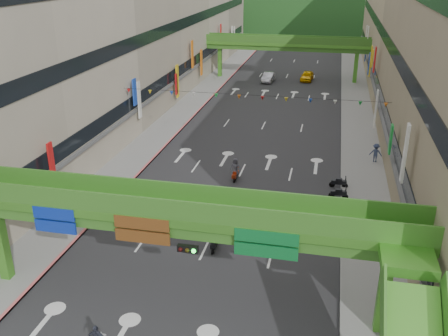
% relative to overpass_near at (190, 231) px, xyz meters
% --- Properties ---
extents(road_slab, '(18.00, 140.00, 0.02)m').
position_rel_overpass_near_xyz_m(road_slab, '(-0.93, 44.62, -5.20)').
color(road_slab, '#28282B').
rests_on(road_slab, ground).
extents(sidewalk_left, '(4.00, 140.00, 0.15)m').
position_rel_overpass_near_xyz_m(sidewalk_left, '(-11.93, 44.62, -5.13)').
color(sidewalk_left, gray).
rests_on(sidewalk_left, ground).
extents(sidewalk_right, '(4.00, 140.00, 0.15)m').
position_rel_overpass_near_xyz_m(sidewalk_right, '(10.07, 44.62, -5.13)').
color(sidewalk_right, gray).
rests_on(sidewalk_right, ground).
extents(curb_left, '(0.20, 140.00, 0.18)m').
position_rel_overpass_near_xyz_m(curb_left, '(-10.03, 44.62, -5.12)').
color(curb_left, '#CC5959').
rests_on(curb_left, ground).
extents(curb_right, '(0.20, 140.00, 0.18)m').
position_rel_overpass_near_xyz_m(curb_right, '(8.17, 44.62, -5.12)').
color(curb_right, gray).
rests_on(curb_right, ground).
extents(building_row_left, '(12.80, 95.00, 19.00)m').
position_rel_overpass_near_xyz_m(building_row_left, '(-19.86, 44.62, 4.25)').
color(building_row_left, '#9E937F').
rests_on(building_row_left, ground).
extents(building_row_right, '(12.80, 95.00, 19.00)m').
position_rel_overpass_near_xyz_m(building_row_right, '(18.00, 44.62, 4.25)').
color(building_row_right, gray).
rests_on(building_row_right, ground).
extents(overpass_near, '(28.00, 12.27, 7.10)m').
position_rel_overpass_near_xyz_m(overpass_near, '(0.00, 0.00, 0.00)').
color(overpass_near, '#4C9E2D').
rests_on(overpass_near, ground).
extents(overpass_far, '(28.00, 2.20, 7.10)m').
position_rel_overpass_near_xyz_m(overpass_far, '(-0.93, 59.62, 0.20)').
color(overpass_far, '#4C9E2D').
rests_on(overpass_far, ground).
extents(hill_left, '(168.00, 140.00, 112.00)m').
position_rel_overpass_near_xyz_m(hill_left, '(-15.93, 154.62, -5.21)').
color(hill_left, '#1C4419').
rests_on(hill_left, ground).
extents(hill_right, '(208.00, 176.00, 128.00)m').
position_rel_overpass_near_xyz_m(hill_right, '(24.07, 174.62, -5.21)').
color(hill_right, '#1C4419').
rests_on(hill_right, ground).
extents(bunting_string, '(26.00, 0.36, 0.47)m').
position_rel_overpass_near_xyz_m(bunting_string, '(-0.93, 24.62, 0.75)').
color(bunting_string, black).
rests_on(bunting_string, ground).
extents(scooter_rider_near, '(0.64, 1.60, 2.08)m').
position_rel_overpass_near_xyz_m(scooter_rider_near, '(-0.26, 6.62, -4.23)').
color(scooter_rider_near, black).
rests_on(scooter_rider_near, ground).
extents(scooter_rider_mid, '(0.78, 1.60, 1.85)m').
position_rel_overpass_near_xyz_m(scooter_rider_mid, '(3.25, 10.36, -4.27)').
color(scooter_rider_mid, black).
rests_on(scooter_rider_mid, ground).
extents(scooter_rider_far, '(0.88, 1.60, 2.09)m').
position_rel_overpass_near_xyz_m(scooter_rider_far, '(-1.14, 18.29, -4.15)').
color(scooter_rider_far, maroon).
rests_on(scooter_rider_far, ground).
extents(parked_scooter_row, '(1.60, 7.15, 1.08)m').
position_rel_overpass_near_xyz_m(parked_scooter_row, '(7.87, 15.27, -4.68)').
color(parked_scooter_row, black).
rests_on(parked_scooter_row, ground).
extents(car_silver, '(1.93, 4.65, 1.49)m').
position_rel_overpass_near_xyz_m(car_silver, '(-3.47, 57.71, -4.46)').
color(car_silver, '#B3B3BD').
rests_on(car_silver, ground).
extents(car_yellow, '(2.20, 4.67, 1.54)m').
position_rel_overpass_near_xyz_m(car_yellow, '(2.56, 59.85, -4.43)').
color(car_yellow, '#F8B607').
rests_on(car_yellow, ground).
extents(pedestrian_red, '(0.82, 0.69, 1.50)m').
position_rel_overpass_near_xyz_m(pedestrian_red, '(8.87, 8.42, -4.45)').
color(pedestrian_red, '#A02403').
rests_on(pedestrian_red, ground).
extents(pedestrian_dark, '(1.01, 0.66, 1.60)m').
position_rel_overpass_near_xyz_m(pedestrian_dark, '(11.11, 12.03, -4.41)').
color(pedestrian_dark, black).
rests_on(pedestrian_dark, ground).
extents(pedestrian_blue, '(0.92, 0.66, 1.83)m').
position_rel_overpass_near_xyz_m(pedestrian_blue, '(11.27, 25.17, -4.29)').
color(pedestrian_blue, '#2B3451').
rests_on(pedestrian_blue, ground).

